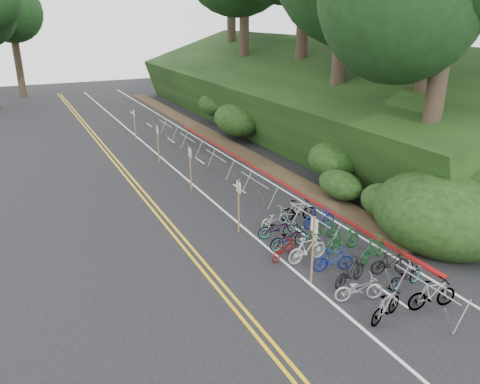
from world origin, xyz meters
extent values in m
plane|color=black|center=(0.00, 0.00, 0.00)|extent=(120.00, 120.00, 0.00)
cube|color=gold|center=(-2.15, 10.00, 0.00)|extent=(0.12, 80.00, 0.01)
cube|color=gold|center=(-1.85, 10.00, 0.00)|extent=(0.12, 80.00, 0.01)
cube|color=silver|center=(1.00, 10.00, 0.00)|extent=(0.12, 80.00, 0.01)
cube|color=silver|center=(5.20, 10.00, 0.00)|extent=(0.12, 80.00, 0.01)
cube|color=silver|center=(3.10, -2.00, 0.00)|extent=(0.10, 1.60, 0.01)
cube|color=silver|center=(3.10, 4.00, 0.00)|extent=(0.10, 1.60, 0.01)
cube|color=silver|center=(3.10, 10.00, 0.00)|extent=(0.10, 1.60, 0.01)
cube|color=silver|center=(3.10, 16.00, 0.00)|extent=(0.10, 1.60, 0.01)
cube|color=silver|center=(3.10, 22.00, 0.00)|extent=(0.10, 1.60, 0.01)
cube|color=silver|center=(3.10, 28.00, 0.00)|extent=(0.10, 1.60, 0.01)
cube|color=silver|center=(3.10, 34.00, 0.00)|extent=(0.10, 1.60, 0.01)
cube|color=maroon|center=(5.70, 12.00, 0.05)|extent=(0.25, 28.00, 0.10)
cube|color=black|center=(13.50, 22.00, 2.80)|extent=(12.32, 44.00, 9.11)
cube|color=#382819|center=(6.40, 22.00, 0.08)|extent=(1.40, 44.00, 0.16)
ellipsoid|color=#284C19|center=(7.20, 3.00, 1.04)|extent=(2.00, 2.80, 1.60)
ellipsoid|color=#284C19|center=(8.00, 8.00, 1.55)|extent=(2.60, 3.64, 2.08)
ellipsoid|color=#284C19|center=(9.20, 14.00, 1.99)|extent=(2.20, 3.08, 1.76)
ellipsoid|color=#284C19|center=(7.80, 20.00, 1.56)|extent=(3.00, 4.20, 2.40)
ellipsoid|color=#284C19|center=(8.50, 26.00, 1.73)|extent=(2.40, 3.36, 1.92)
ellipsoid|color=#284C19|center=(9.80, 30.00, 2.41)|extent=(2.80, 3.92, 2.24)
ellipsoid|color=#284C19|center=(7.00, 6.00, 0.90)|extent=(1.80, 2.52, 1.44)
ellipsoid|color=#284C19|center=(10.00, 18.00, 2.60)|extent=(3.20, 4.48, 2.56)
ellipsoid|color=black|center=(8.00, 0.50, 1.21)|extent=(5.28, 6.16, 3.52)
cylinder|color=#2D2319|center=(9.50, 3.00, 4.54)|extent=(0.86, 0.86, 6.67)
cylinder|color=#2D2319|center=(12.00, 6.00, 6.91)|extent=(0.94, 0.94, 8.21)
cylinder|color=#2D2319|center=(11.00, 12.00, 6.35)|extent=(0.91, 0.91, 7.70)
cylinder|color=#2D2319|center=(13.50, 20.00, 7.56)|extent=(0.97, 0.97, 8.73)
cylinder|color=#2D2319|center=(12.50, 28.00, 6.39)|extent=(0.88, 0.88, 7.19)
cylinder|color=#2D2319|center=(15.00, 36.00, 7.61)|extent=(0.94, 0.94, 8.21)
cylinder|color=#2D2319|center=(-6.00, 50.00, 3.08)|extent=(0.83, 0.83, 6.16)
ellipsoid|color=black|center=(-6.00, 50.00, 8.56)|extent=(7.99, 7.99, 7.59)
cylinder|color=gray|center=(3.25, -3.19, 1.14)|extent=(0.05, 2.67, 0.05)
cylinder|color=gray|center=(2.97, -4.43, 0.57)|extent=(0.57, 0.04, 1.12)
cylinder|color=gray|center=(3.53, -4.43, 0.57)|extent=(0.57, 0.04, 1.12)
cylinder|color=gray|center=(2.97, -1.95, 0.57)|extent=(0.57, 0.04, 1.12)
cylinder|color=gray|center=(3.53, -1.95, 0.57)|extent=(0.57, 0.04, 1.12)
cylinder|color=gray|center=(3.00, 3.00, 1.15)|extent=(0.05, 3.00, 0.05)
cylinder|color=gray|center=(2.72, 1.60, 0.57)|extent=(0.58, 0.04, 1.13)
cylinder|color=gray|center=(3.28, 1.60, 0.57)|extent=(0.58, 0.04, 1.13)
cylinder|color=gray|center=(2.72, 4.40, 0.57)|extent=(0.58, 0.04, 1.13)
cylinder|color=gray|center=(3.28, 4.40, 0.57)|extent=(0.58, 0.04, 1.13)
cylinder|color=gray|center=(3.00, 8.00, 1.15)|extent=(0.05, 3.00, 0.05)
cylinder|color=gray|center=(2.72, 6.60, 0.57)|extent=(0.58, 0.04, 1.13)
cylinder|color=gray|center=(3.28, 6.60, 0.57)|extent=(0.58, 0.04, 1.13)
cylinder|color=gray|center=(2.72, 9.40, 0.57)|extent=(0.58, 0.04, 1.13)
cylinder|color=gray|center=(3.28, 9.40, 0.57)|extent=(0.58, 0.04, 1.13)
cylinder|color=gray|center=(3.00, 13.00, 1.15)|extent=(0.05, 3.00, 0.05)
cylinder|color=gray|center=(2.72, 11.60, 0.57)|extent=(0.58, 0.04, 1.13)
cylinder|color=gray|center=(3.28, 11.60, 0.57)|extent=(0.58, 0.04, 1.13)
cylinder|color=gray|center=(2.72, 14.40, 0.57)|extent=(0.58, 0.04, 1.13)
cylinder|color=gray|center=(3.28, 14.40, 0.57)|extent=(0.58, 0.04, 1.13)
cylinder|color=gray|center=(3.00, 18.00, 1.15)|extent=(0.05, 3.00, 0.05)
cylinder|color=gray|center=(2.72, 16.60, 0.57)|extent=(0.58, 0.04, 1.13)
cylinder|color=gray|center=(3.28, 16.60, 0.57)|extent=(0.58, 0.04, 1.13)
cylinder|color=gray|center=(2.72, 19.40, 0.57)|extent=(0.58, 0.04, 1.13)
cylinder|color=gray|center=(3.28, 19.40, 0.57)|extent=(0.58, 0.04, 1.13)
cylinder|color=gray|center=(3.00, 23.00, 1.15)|extent=(0.05, 3.00, 0.05)
cylinder|color=gray|center=(2.72, 21.60, 0.57)|extent=(0.58, 0.04, 1.13)
cylinder|color=gray|center=(3.28, 21.60, 0.57)|extent=(0.58, 0.04, 1.13)
cylinder|color=gray|center=(2.72, 24.40, 0.57)|extent=(0.58, 0.04, 1.13)
cylinder|color=gray|center=(3.28, 24.40, 0.57)|extent=(0.58, 0.04, 1.13)
cylinder|color=brown|center=(1.07, -0.01, 1.33)|extent=(0.08, 0.08, 2.65)
cube|color=silver|center=(1.07, -0.01, 2.30)|extent=(0.02, 0.40, 0.50)
cylinder|color=brown|center=(0.60, 5.00, 1.25)|extent=(0.08, 0.08, 2.50)
cube|color=silver|center=(0.60, 5.00, 2.15)|extent=(0.02, 0.40, 0.50)
cylinder|color=brown|center=(0.60, 11.00, 1.25)|extent=(0.08, 0.08, 2.50)
cube|color=silver|center=(0.60, 11.00, 2.15)|extent=(0.02, 0.40, 0.50)
cylinder|color=brown|center=(0.60, 17.00, 1.25)|extent=(0.08, 0.08, 2.50)
cube|color=silver|center=(0.60, 17.00, 2.15)|extent=(0.02, 0.40, 0.50)
cylinder|color=brown|center=(0.60, 23.00, 1.25)|extent=(0.08, 0.08, 2.50)
cube|color=silver|center=(0.60, 23.00, 2.15)|extent=(0.02, 0.40, 0.50)
imported|color=maroon|center=(1.15, 2.01, 0.39)|extent=(0.99, 1.59, 0.79)
imported|color=slate|center=(1.95, -2.89, 0.50)|extent=(0.92, 1.73, 1.00)
imported|color=slate|center=(3.75, -3.09, 0.54)|extent=(0.85, 1.87, 1.08)
imported|color=#9E9EA3|center=(1.90, -1.64, 0.45)|extent=(1.06, 1.83, 0.91)
imported|color=slate|center=(3.94, -1.71, 0.42)|extent=(0.68, 1.62, 0.83)
imported|color=black|center=(2.27, -0.71, 0.51)|extent=(0.90, 1.78, 1.03)
imported|color=black|center=(4.11, -0.78, 0.47)|extent=(0.88, 1.62, 0.94)
imported|color=navy|center=(2.30, 0.35, 0.49)|extent=(0.96, 1.70, 0.98)
imported|color=#144C1E|center=(4.20, 0.27, 0.52)|extent=(0.96, 1.79, 1.04)
imported|color=beige|center=(1.85, 1.40, 0.54)|extent=(0.60, 1.83, 1.09)
imported|color=#144C1E|center=(3.66, 1.48, 0.53)|extent=(0.63, 1.81, 1.07)
imported|color=slate|center=(1.78, 2.67, 0.49)|extent=(0.76, 1.89, 0.97)
imported|color=#144C1E|center=(3.60, 2.71, 0.46)|extent=(0.50, 1.55, 0.92)
imported|color=slate|center=(1.85, 3.74, 0.45)|extent=(0.99, 1.80, 0.90)
imported|color=navy|center=(4.11, 3.78, 0.49)|extent=(0.62, 1.66, 0.97)
imported|color=#9E9EA3|center=(2.34, 4.77, 0.44)|extent=(0.96, 1.76, 0.88)
imported|color=slate|center=(3.67, 4.83, 0.53)|extent=(0.97, 1.84, 1.07)
camera|label=1|loc=(-7.81, -12.11, 9.18)|focal=35.00mm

